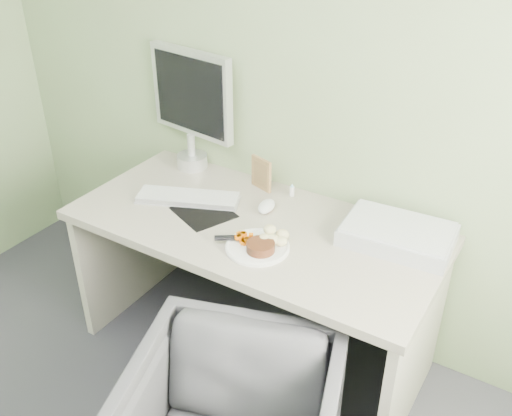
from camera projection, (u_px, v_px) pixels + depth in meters
The scene contains 14 objects.
wall_back at pixel (300, 58), 2.40m from camera, with size 3.50×3.50×0.00m, color #88A271.
desk at pixel (254, 258), 2.53m from camera, with size 1.60×0.75×0.73m.
plate at pixel (257, 247), 2.27m from camera, with size 0.26×0.26×0.01m, color white.
steak at pixel (261, 247), 2.23m from camera, with size 0.11×0.11×0.04m, color black.
potato_pile at pixel (272, 237), 2.27m from camera, with size 0.11×0.08×0.06m, color tan.
carrot_heap at pixel (244, 238), 2.28m from camera, with size 0.07×0.06×0.04m, color orange.
steak_knife at pixel (234, 238), 2.30m from camera, with size 0.19×0.14×0.02m.
mousepad at pixel (204, 212), 2.51m from camera, with size 0.25×0.22×0.00m, color black.
keyboard at pixel (188, 197), 2.60m from camera, with size 0.46×0.14×0.02m, color white.
computer_mouse at pixel (266, 206), 2.52m from camera, with size 0.07×0.12×0.04m, color white.
photo_frame at pixel (261, 174), 2.66m from camera, with size 0.13×0.01×0.16m, color #987847.
eyedrop_bottle at pixel (292, 190), 2.63m from camera, with size 0.02×0.02×0.06m.
scanner at pixel (397, 235), 2.30m from camera, with size 0.44×0.29×0.07m, color #AEB1B5.
monitor at pixel (191, 103), 2.75m from camera, with size 0.49×0.16×0.59m.
Camera 1 is at (1.09, -0.12, 2.03)m, focal length 40.00 mm.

